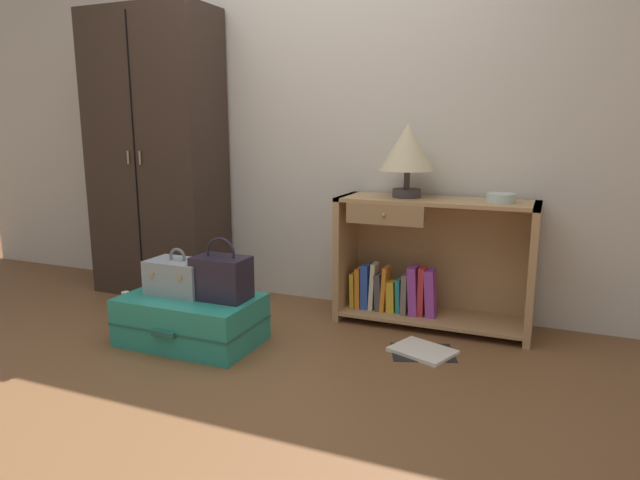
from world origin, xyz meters
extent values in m
plane|color=brown|center=(0.00, 0.00, 0.00)|extent=(9.00, 9.00, 0.00)
cube|color=beige|center=(0.00, 1.50, 1.30)|extent=(6.40, 0.10, 2.60)
cube|color=#33261E|center=(-1.18, 1.20, 0.99)|extent=(0.92, 0.45, 1.98)
cube|color=black|center=(-1.18, 0.98, 0.99)|extent=(0.01, 0.01, 1.88)
cylinder|color=gray|center=(-1.23, 0.97, 0.99)|extent=(0.01, 0.01, 0.09)
cylinder|color=gray|center=(-1.13, 0.97, 0.99)|extent=(0.01, 0.01, 0.09)
cube|color=tan|center=(0.25, 1.23, 0.39)|extent=(0.04, 0.38, 0.78)
cube|color=tan|center=(1.36, 1.23, 0.39)|extent=(0.04, 0.38, 0.78)
cube|color=tan|center=(0.80, 1.23, 0.76)|extent=(1.16, 0.38, 0.02)
cube|color=tan|center=(0.80, 1.23, 0.06)|extent=(1.08, 0.38, 0.02)
cube|color=tan|center=(0.80, 1.41, 0.39)|extent=(1.08, 0.01, 0.76)
cube|color=#9D7950|center=(0.54, 1.05, 0.69)|extent=(0.46, 0.02, 0.12)
sphere|color=#9E844C|center=(0.54, 1.04, 0.69)|extent=(0.02, 0.02, 0.02)
cube|color=gold|center=(0.31, 1.20, 0.17)|extent=(0.03, 0.09, 0.22)
cube|color=orange|center=(0.35, 1.20, 0.19)|extent=(0.03, 0.11, 0.26)
cube|color=#2D51B2|center=(0.39, 1.20, 0.21)|extent=(0.05, 0.10, 0.28)
cube|color=beige|center=(0.44, 1.20, 0.21)|extent=(0.04, 0.10, 0.30)
cube|color=#4C474C|center=(0.48, 1.20, 0.18)|extent=(0.05, 0.10, 0.23)
cube|color=orange|center=(0.52, 1.20, 0.21)|extent=(0.04, 0.12, 0.28)
cube|color=gold|center=(0.56, 1.20, 0.16)|extent=(0.06, 0.09, 0.19)
cube|color=teal|center=(0.61, 1.20, 0.17)|extent=(0.04, 0.08, 0.21)
cube|color=#726659|center=(0.65, 1.20, 0.19)|extent=(0.03, 0.13, 0.25)
cube|color=purple|center=(0.70, 1.20, 0.21)|extent=(0.07, 0.13, 0.30)
cube|color=red|center=(0.75, 1.20, 0.21)|extent=(0.04, 0.09, 0.30)
cube|color=purple|center=(0.80, 1.20, 0.21)|extent=(0.08, 0.10, 0.29)
cylinder|color=#3D3838|center=(0.62, 1.25, 0.80)|extent=(0.17, 0.17, 0.05)
cylinder|color=#3D3838|center=(0.62, 1.25, 0.88)|extent=(0.04, 0.04, 0.11)
cone|color=beige|center=(0.62, 1.25, 1.08)|extent=(0.33, 0.33, 0.28)
cylinder|color=silver|center=(1.17, 1.23, 0.80)|extent=(0.16, 0.16, 0.05)
cube|color=teal|center=(-0.38, 0.43, 0.13)|extent=(0.75, 0.46, 0.27)
cube|color=#235E52|center=(-0.38, 0.43, 0.13)|extent=(0.76, 0.47, 0.01)
cube|color=#235E52|center=(-0.38, 0.18, 0.13)|extent=(0.14, 0.02, 0.03)
cube|color=#8E99A3|center=(-0.47, 0.45, 0.36)|extent=(0.34, 0.21, 0.19)
torus|color=slate|center=(-0.47, 0.45, 0.48)|extent=(0.11, 0.02, 0.11)
cube|color=tan|center=(-0.56, 0.34, 0.40)|extent=(0.02, 0.01, 0.02)
cube|color=tan|center=(-0.38, 0.34, 0.40)|extent=(0.02, 0.01, 0.02)
cube|color=#231E2D|center=(-0.19, 0.46, 0.39)|extent=(0.30, 0.19, 0.23)
torus|color=#231E2D|center=(-0.19, 0.46, 0.52)|extent=(0.18, 0.01, 0.18)
cylinder|color=white|center=(-0.91, 0.51, 0.09)|extent=(0.08, 0.08, 0.19)
cylinder|color=silver|center=(-0.91, 0.51, 0.20)|extent=(0.05, 0.05, 0.02)
cube|color=white|center=(0.85, 0.78, 0.01)|extent=(0.38, 0.34, 0.02)
cube|color=black|center=(0.85, 0.78, 0.00)|extent=(0.40, 0.35, 0.01)
camera|label=1|loc=(1.43, -2.02, 1.19)|focal=31.27mm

